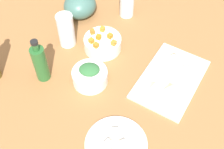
% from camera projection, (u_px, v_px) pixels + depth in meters
% --- Properties ---
extents(tabletop, '(1.90, 1.90, 0.03)m').
position_uv_depth(tabletop, '(112.00, 85.00, 1.12)').
color(tabletop, '#976539').
rests_on(tabletop, ground).
extents(cutting_board, '(0.34, 0.23, 0.01)m').
position_uv_depth(cutting_board, '(170.00, 79.00, 1.11)').
color(cutting_board, silver).
rests_on(cutting_board, tabletop).
extents(plate_tofu, '(0.20, 0.20, 0.01)m').
position_uv_depth(plate_tofu, '(116.00, 144.00, 0.95)').
color(plate_tofu, white).
rests_on(plate_tofu, tabletop).
extents(bowl_greens, '(0.13, 0.13, 0.06)m').
position_uv_depth(bowl_greens, '(90.00, 77.00, 1.09)').
color(bowl_greens, white).
rests_on(bowl_greens, tabletop).
extents(bowl_carrots, '(0.15, 0.15, 0.05)m').
position_uv_depth(bowl_carrots, '(103.00, 43.00, 1.20)').
color(bowl_carrots, white).
rests_on(bowl_carrots, tabletop).
extents(teapot, '(0.17, 0.14, 0.15)m').
position_uv_depth(teapot, '(80.00, 5.00, 1.31)').
color(teapot, '#406A60').
rests_on(teapot, tabletop).
extents(bottle_1, '(0.05, 0.05, 0.19)m').
position_uv_depth(bottle_1, '(40.00, 63.00, 1.06)').
color(bottle_1, '#28612B').
rests_on(bottle_1, tabletop).
extents(drinking_glass_0, '(0.06, 0.06, 0.12)m').
position_uv_depth(drinking_glass_0, '(127.00, 4.00, 1.31)').
color(drinking_glass_0, white).
rests_on(drinking_glass_0, tabletop).
extents(drinking_glass_1, '(0.07, 0.07, 0.15)m').
position_uv_depth(drinking_glass_1, '(66.00, 30.00, 1.18)').
color(drinking_glass_1, white).
rests_on(drinking_glass_1, tabletop).
extents(carrot_cube_0, '(0.02, 0.02, 0.02)m').
position_uv_depth(carrot_cube_0, '(96.00, 45.00, 1.14)').
color(carrot_cube_0, orange).
rests_on(carrot_cube_0, bowl_carrots).
extents(carrot_cube_1, '(0.02, 0.02, 0.02)m').
position_uv_depth(carrot_cube_1, '(102.00, 29.00, 1.20)').
color(carrot_cube_1, orange).
rests_on(carrot_cube_1, bowl_carrots).
extents(carrot_cube_2, '(0.02, 0.02, 0.02)m').
position_uv_depth(carrot_cube_2, '(110.00, 36.00, 1.18)').
color(carrot_cube_2, orange).
rests_on(carrot_cube_2, bowl_carrots).
extents(carrot_cube_3, '(0.02, 0.02, 0.02)m').
position_uv_depth(carrot_cube_3, '(114.00, 43.00, 1.15)').
color(carrot_cube_3, orange).
rests_on(carrot_cube_3, bowl_carrots).
extents(carrot_cube_4, '(0.02, 0.02, 0.02)m').
position_uv_depth(carrot_cube_4, '(91.00, 41.00, 1.16)').
color(carrot_cube_4, orange).
rests_on(carrot_cube_4, bowl_carrots).
extents(carrot_cube_5, '(0.02, 0.02, 0.02)m').
position_uv_depth(carrot_cube_5, '(99.00, 37.00, 1.17)').
color(carrot_cube_5, orange).
rests_on(carrot_cube_5, bowl_carrots).
extents(carrot_cube_6, '(0.03, 0.03, 0.02)m').
position_uv_depth(carrot_cube_6, '(92.00, 32.00, 1.19)').
color(carrot_cube_6, orange).
rests_on(carrot_cube_6, bowl_carrots).
extents(chopped_greens_mound, '(0.09, 0.10, 0.03)m').
position_uv_depth(chopped_greens_mound, '(89.00, 69.00, 1.06)').
color(chopped_greens_mound, '#306937').
rests_on(chopped_greens_mound, bowl_greens).
extents(tofu_cube_0, '(0.03, 0.03, 0.02)m').
position_uv_depth(tofu_cube_0, '(123.00, 145.00, 0.93)').
color(tofu_cube_0, white).
rests_on(tofu_cube_0, plate_tofu).
extents(tofu_cube_1, '(0.03, 0.03, 0.02)m').
position_uv_depth(tofu_cube_1, '(115.00, 132.00, 0.96)').
color(tofu_cube_1, '#E6F1CD').
rests_on(tofu_cube_1, plate_tofu).
extents(tofu_cube_2, '(0.02, 0.02, 0.02)m').
position_uv_depth(tofu_cube_2, '(108.00, 144.00, 0.93)').
color(tofu_cube_2, white).
rests_on(tofu_cube_2, plate_tofu).
extents(dumpling_0, '(0.05, 0.05, 0.03)m').
position_uv_depth(dumpling_0, '(155.00, 85.00, 1.08)').
color(dumpling_0, beige).
rests_on(dumpling_0, cutting_board).
extents(dumpling_1, '(0.04, 0.05, 0.02)m').
position_uv_depth(dumpling_1, '(168.00, 66.00, 1.13)').
color(dumpling_1, beige).
rests_on(dumpling_1, cutting_board).
extents(dumpling_2, '(0.04, 0.04, 0.03)m').
position_uv_depth(dumpling_2, '(186.00, 67.00, 1.13)').
color(dumpling_2, beige).
rests_on(dumpling_2, cutting_board).
extents(dumpling_3, '(0.07, 0.07, 0.03)m').
position_uv_depth(dumpling_3, '(173.00, 87.00, 1.07)').
color(dumpling_3, beige).
rests_on(dumpling_3, cutting_board).
extents(dumpling_4, '(0.06, 0.05, 0.02)m').
position_uv_depth(dumpling_4, '(174.00, 56.00, 1.17)').
color(dumpling_4, beige).
rests_on(dumpling_4, cutting_board).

